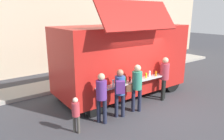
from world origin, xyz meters
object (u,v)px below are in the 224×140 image
object	(u,v)px
trash_bin	(152,61)
customer_front_ordering	(136,84)
customer_mid_with_backpack	(120,89)
food_truck_main	(122,58)
customer_rear_waiting	(101,94)
child_near_queue	(76,112)
customer_extra_browsing	(164,75)

from	to	relation	value
trash_bin	customer_front_ordering	distance (m)	6.48
trash_bin	customer_mid_with_backpack	size ratio (longest dim) A/B	0.52
food_truck_main	customer_rear_waiting	xyz separation A→B (m)	(-2.12, -1.59, -0.62)
food_truck_main	customer_rear_waiting	bearing A→B (deg)	-141.93
customer_front_ordering	customer_rear_waiting	xyz separation A→B (m)	(-1.45, 0.05, -0.03)
child_near_queue	trash_bin	bearing A→B (deg)	-0.62
customer_extra_browsing	food_truck_main	bearing A→B (deg)	3.71
customer_front_ordering	customer_extra_browsing	xyz separation A→B (m)	(1.66, 0.14, 0.03)
food_truck_main	customer_mid_with_backpack	distance (m)	2.26
trash_bin	customer_front_ordering	world-z (taller)	customer_front_ordering
customer_front_ordering	food_truck_main	bearing A→B (deg)	9.67
customer_rear_waiting	customer_extra_browsing	distance (m)	3.11
customer_front_ordering	customer_mid_with_backpack	world-z (taller)	customer_front_ordering
trash_bin	customer_extra_browsing	bearing A→B (deg)	-131.96
customer_extra_browsing	child_near_queue	size ratio (longest dim) A/B	1.58
food_truck_main	trash_bin	size ratio (longest dim) A/B	6.36
customer_front_ordering	customer_rear_waiting	size ratio (longest dim) A/B	1.04
child_near_queue	customer_rear_waiting	bearing A→B (deg)	-25.85
trash_bin	customer_rear_waiting	world-z (taller)	customer_rear_waiting
food_truck_main	customer_mid_with_backpack	size ratio (longest dim) A/B	3.30
food_truck_main	trash_bin	xyz separation A→B (m)	(4.43, 2.32, -1.18)
customer_extra_browsing	customer_rear_waiting	bearing A→B (deg)	61.94
customer_mid_with_backpack	customer_rear_waiting	world-z (taller)	customer_mid_with_backpack
trash_bin	customer_rear_waiting	bearing A→B (deg)	-149.14
customer_front_ordering	child_near_queue	distance (m)	2.41
customer_extra_browsing	child_near_queue	world-z (taller)	customer_extra_browsing
customer_front_ordering	customer_mid_with_backpack	distance (m)	0.75
customer_front_ordering	customer_extra_browsing	size ratio (longest dim) A/B	0.98
food_truck_main	trash_bin	distance (m)	5.13
customer_mid_with_backpack	customer_extra_browsing	distance (m)	2.42
customer_rear_waiting	customer_front_ordering	bearing A→B (deg)	-32.20
customer_front_ordering	customer_rear_waiting	distance (m)	1.45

